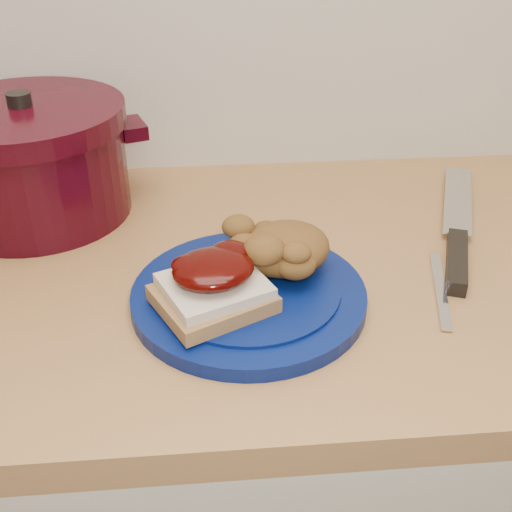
{
  "coord_description": "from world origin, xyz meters",
  "views": [
    {
      "loc": [
        -0.07,
        0.82,
        1.33
      ],
      "look_at": [
        -0.02,
        1.43,
        0.95
      ],
      "focal_mm": 45.0,
      "sensor_mm": 36.0,
      "label": 1
    }
  ],
  "objects": [
    {
      "name": "chef_knife",
      "position": [
        0.25,
        1.51,
        0.91
      ],
      "size": [
        0.15,
        0.34,
        0.02
      ],
      "rotation": [
        0.0,
        0.0,
        1.21
      ],
      "color": "black",
      "rests_on": "wood_countertop"
    },
    {
      "name": "pepper_grinder",
      "position": [
        -0.35,
        1.71,
        0.96
      ],
      "size": [
        0.07,
        0.07,
        0.12
      ],
      "rotation": [
        0.0,
        0.0,
        -0.32
      ],
      "color": "black",
      "rests_on": "wood_countertop"
    },
    {
      "name": "dutch_oven",
      "position": [
        -0.31,
        1.66,
        0.98
      ],
      "size": [
        0.34,
        0.34,
        0.17
      ],
      "rotation": [
        0.0,
        0.0,
        0.32
      ],
      "color": "black",
      "rests_on": "wood_countertop"
    },
    {
      "name": "butter_knife",
      "position": [
        0.2,
        1.42,
        0.9
      ],
      "size": [
        0.05,
        0.16,
        0.0
      ],
      "primitive_type": "cube",
      "rotation": [
        0.0,
        0.0,
        1.34
      ],
      "color": "silver",
      "rests_on": "wood_countertop"
    },
    {
      "name": "base_cabinet",
      "position": [
        0.0,
        1.5,
        0.43
      ],
      "size": [
        4.0,
        0.6,
        0.86
      ],
      "primitive_type": "cube",
      "color": "beige",
      "rests_on": "floor"
    },
    {
      "name": "plate",
      "position": [
        -0.03,
        1.41,
        0.91
      ],
      "size": [
        0.34,
        0.34,
        0.02
      ],
      "primitive_type": "cylinder",
      "rotation": [
        0.0,
        0.0,
        0.36
      ],
      "color": "#051350",
      "rests_on": "wood_countertop"
    },
    {
      "name": "stuffing_mound",
      "position": [
        0.01,
        1.45,
        0.95
      ],
      "size": [
        0.13,
        0.13,
        0.05
      ],
      "primitive_type": "ellipsoid",
      "rotation": [
        0.0,
        0.0,
        0.36
      ],
      "color": "brown",
      "rests_on": "plate"
    },
    {
      "name": "sandwich",
      "position": [
        -0.07,
        1.38,
        0.95
      ],
      "size": [
        0.15,
        0.14,
        0.06
      ],
      "rotation": [
        0.0,
        0.0,
        0.36
      ],
      "color": "olive",
      "rests_on": "plate"
    }
  ]
}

